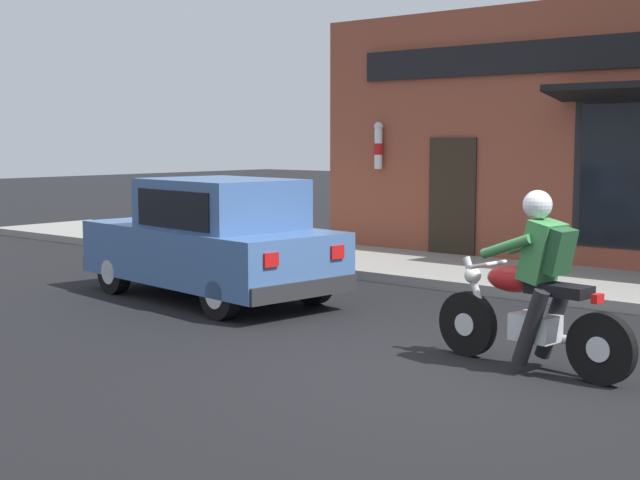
# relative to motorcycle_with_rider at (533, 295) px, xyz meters

# --- Properties ---
(ground_plane) EXTENTS (80.00, 80.00, 0.00)m
(ground_plane) POSITION_rel_motorcycle_with_rider_xyz_m (-0.59, 0.53, -0.68)
(ground_plane) COLOR black
(sidewalk_curb) EXTENTS (2.60, 22.00, 0.14)m
(sidewalk_curb) POSITION_rel_motorcycle_with_rider_xyz_m (4.39, 3.53, -0.61)
(sidewalk_curb) COLOR gray
(sidewalk_curb) RESTS_ON ground
(motorcycle_with_rider) EXTENTS (0.62, 2.02, 1.62)m
(motorcycle_with_rider) POSITION_rel_motorcycle_with_rider_xyz_m (0.00, 0.00, 0.00)
(motorcycle_with_rider) COLOR black
(motorcycle_with_rider) RESTS_ON ground
(car_hatchback) EXTENTS (2.10, 3.95, 1.57)m
(car_hatchback) POSITION_rel_motorcycle_with_rider_xyz_m (0.62, 4.82, 0.09)
(car_hatchback) COLOR black
(car_hatchback) RESTS_ON ground
(traffic_cone) EXTENTS (0.36, 0.36, 0.60)m
(traffic_cone) POSITION_rel_motorcycle_with_rider_xyz_m (4.02, 6.12, -0.25)
(traffic_cone) COLOR black
(traffic_cone) RESTS_ON sidewalk_curb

